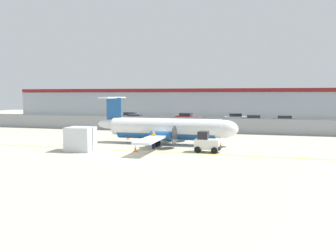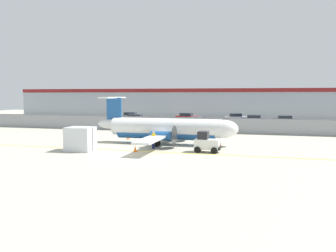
{
  "view_description": "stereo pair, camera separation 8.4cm",
  "coord_description": "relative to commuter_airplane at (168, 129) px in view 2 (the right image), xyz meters",
  "views": [
    {
      "loc": [
        9.54,
        -26.07,
        5.18
      ],
      "look_at": [
        0.9,
        7.97,
        1.8
      ],
      "focal_mm": 35.0,
      "sensor_mm": 36.0,
      "label": 1
    },
    {
      "loc": [
        9.62,
        -26.05,
        5.18
      ],
      "look_at": [
        0.9,
        7.97,
        1.8
      ],
      "focal_mm": 35.0,
      "sensor_mm": 36.0,
      "label": 2
    }
  ],
  "objects": [
    {
      "name": "commuter_airplane",
      "position": [
        0.0,
        0.0,
        0.0
      ],
      "size": [
        15.31,
        16.02,
        4.92
      ],
      "rotation": [
        0.0,
        0.0,
        -0.02
      ],
      "color": "white",
      "rests_on": "ground"
    },
    {
      "name": "ground_crew_worker",
      "position": [
        -0.59,
        -3.35,
        -0.65
      ],
      "size": [
        0.51,
        0.47,
        1.7
      ],
      "rotation": [
        0.0,
        0.0,
        4.15
      ],
      "color": "#191E4C",
      "rests_on": "ground"
    },
    {
      "name": "parking_lot_strip",
      "position": [
        -1.17,
        22.53,
        -1.54
      ],
      "size": [
        98.0,
        17.0,
        0.12
      ],
      "color": "#38383A",
      "rests_on": "ground"
    },
    {
      "name": "parked_car_5",
      "position": [
        5.68,
        29.02,
        -0.71
      ],
      "size": [
        4.39,
        2.44,
        1.58
      ],
      "rotation": [
        0.0,
        0.0,
        0.14
      ],
      "color": "silver",
      "rests_on": "parking_lot_strip"
    },
    {
      "name": "cargo_container",
      "position": [
        -6.82,
        -6.05,
        -0.5
      ],
      "size": [
        2.46,
        2.07,
        2.2
      ],
      "rotation": [
        0.0,
        0.0,
        0.03
      ],
      "color": "silver",
      "rests_on": "ground"
    },
    {
      "name": "traffic_cone_near_right",
      "position": [
        5.35,
        0.24,
        -1.29
      ],
      "size": [
        0.36,
        0.36,
        0.64
      ],
      "color": "orange",
      "rests_on": "ground"
    },
    {
      "name": "parked_car_3",
      "position": [
        -3.45,
        27.74,
        -0.71
      ],
      "size": [
        4.39,
        2.45,
        1.58
      ],
      "rotation": [
        0.0,
        0.0,
        -0.14
      ],
      "color": "red",
      "rests_on": "parking_lot_strip"
    },
    {
      "name": "parked_car_2",
      "position": [
        -6.95,
        17.12,
        -0.71
      ],
      "size": [
        4.36,
        2.35,
        1.58
      ],
      "rotation": [
        0.0,
        0.0,
        0.11
      ],
      "color": "#19662D",
      "rests_on": "parking_lot_strip"
    },
    {
      "name": "traffic_cone_far_left",
      "position": [
        -1.73,
        -5.3,
        -1.29
      ],
      "size": [
        0.36,
        0.36,
        0.64
      ],
      "color": "orange",
      "rests_on": "ground"
    },
    {
      "name": "perimeter_fence",
      "position": [
        -1.17,
        11.03,
        -0.49
      ],
      "size": [
        98.0,
        0.1,
        2.1
      ],
      "color": "gray",
      "rests_on": "ground"
    },
    {
      "name": "traffic_cone_near_left",
      "position": [
        -5.42,
        2.38,
        -1.29
      ],
      "size": [
        0.36,
        0.36,
        0.64
      ],
      "color": "orange",
      "rests_on": "ground"
    },
    {
      "name": "parked_car_6",
      "position": [
        8.72,
        24.7,
        -0.71
      ],
      "size": [
        4.22,
        2.04,
        1.58
      ],
      "rotation": [
        0.0,
        0.0,
        3.13
      ],
      "color": "navy",
      "rests_on": "parking_lot_strip"
    },
    {
      "name": "ground_plane",
      "position": [
        -1.17,
        -4.97,
        -1.6
      ],
      "size": [
        140.0,
        140.0,
        0.01
      ],
      "color": "#B2AD99"
    },
    {
      "name": "baggage_tug",
      "position": [
        4.54,
        -3.88,
        -0.75
      ],
      "size": [
        2.38,
        1.48,
        1.88
      ],
      "rotation": [
        0.0,
        0.0,
        -0.05
      ],
      "color": "silver",
      "rests_on": "ground"
    },
    {
      "name": "parked_car_1",
      "position": [
        -11.72,
        21.63,
        -0.71
      ],
      "size": [
        4.27,
        2.16,
        1.58
      ],
      "rotation": [
        0.0,
        0.0,
        3.19
      ],
      "color": "gray",
      "rests_on": "parking_lot_strip"
    },
    {
      "name": "parked_car_0",
      "position": [
        -14.92,
        27.69,
        -0.71
      ],
      "size": [
        4.24,
        2.08,
        1.58
      ],
      "rotation": [
        0.0,
        0.0,
        3.12
      ],
      "color": "gray",
      "rests_on": "parking_lot_strip"
    },
    {
      "name": "parked_car_4",
      "position": [
        0.38,
        17.69,
        -0.71
      ],
      "size": [
        4.39,
        2.43,
        1.58
      ],
      "rotation": [
        0.0,
        0.0,
        -0.13
      ],
      "color": "navy",
      "rests_on": "parking_lot_strip"
    },
    {
      "name": "parked_car_7",
      "position": [
        13.98,
        24.75,
        -0.71
      ],
      "size": [
        4.31,
        2.23,
        1.58
      ],
      "rotation": [
        0.0,
        0.0,
        -0.07
      ],
      "color": "black",
      "rests_on": "parking_lot_strip"
    },
    {
      "name": "background_building",
      "position": [
        -1.17,
        41.02,
        1.66
      ],
      "size": [
        91.0,
        8.1,
        6.5
      ],
      "color": "#A8B2BC",
      "rests_on": "ground"
    }
  ]
}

